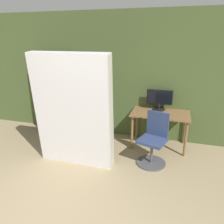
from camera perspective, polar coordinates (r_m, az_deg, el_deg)
wall_back at (r=4.80m, az=2.52°, el=9.16°), size 8.00×0.06×2.70m
desk at (r=4.50m, az=12.46°, el=-1.43°), size 1.15×0.68×0.73m
monitor at (r=4.59m, az=12.28°, el=3.28°), size 0.52×0.26×0.43m
office_chair at (r=3.97m, az=10.75°, el=-8.08°), size 0.55×0.55×0.93m
bookshelf at (r=5.44m, az=-15.90°, el=4.44°), size 0.76×0.31×1.79m
mattress_near at (r=3.69m, az=-10.09°, el=-0.05°), size 1.35×0.34×1.96m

